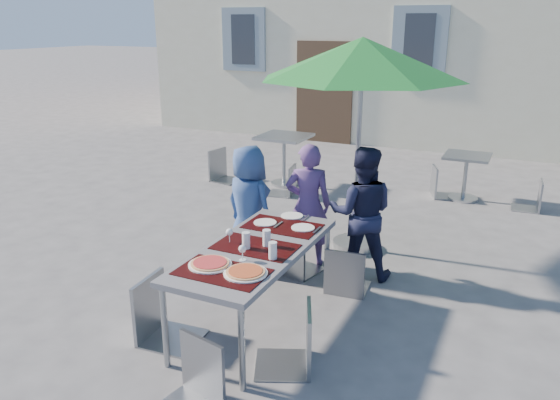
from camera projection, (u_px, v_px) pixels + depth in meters
The scene contains 22 objects.
ground at pixel (236, 311), 5.14m from camera, with size 90.00×90.00×0.00m, color #4F4E51.
dining_table at pixel (255, 253), 4.71m from camera, with size 0.80×1.85×0.76m.
pizza_near_left at pixel (210, 264), 4.32m from camera, with size 0.35×0.35×0.03m.
pizza_near_right at pixel (246, 272), 4.17m from camera, with size 0.34×0.34×0.03m.
glassware at pixel (256, 243), 4.58m from camera, with size 0.56×0.41×0.15m.
place_settings at pixel (287, 222), 5.25m from camera, with size 0.64×0.50×0.01m.
child_0 at pixel (249, 206), 5.98m from camera, with size 0.66×0.43×1.34m, color #2F4A82.
child_1 at pixel (308, 205), 5.96m from camera, with size 0.50×0.33×1.37m, color #583B79.
child_2 at pixel (362, 213), 5.65m from camera, with size 0.69×0.40×1.41m, color #181B35.
chair_0 at pixel (260, 221), 5.87m from camera, with size 0.53×0.53×0.95m.
chair_1 at pixel (294, 224), 5.73m from camera, with size 0.52×0.53×0.98m.
chair_2 at pixel (348, 243), 5.33m from camera, with size 0.44×0.44×0.91m.
chair_3 at pixel (157, 273), 4.52m from camera, with size 0.50×0.49×1.04m.
chair_4 at pixel (296, 302), 4.14m from camera, with size 0.57×0.57×0.97m.
chair_5 at pixel (190, 337), 3.72m from camera, with size 0.49×0.50×0.94m.
patio_umbrella at pixel (362, 61), 5.87m from camera, with size 2.28×2.28×2.44m.
cafe_table_0 at pixel (284, 149), 8.93m from camera, with size 0.78×0.78×0.84m.
bg_chair_l_0 at pixel (222, 146), 9.21m from camera, with size 0.52×0.51×1.01m.
bg_chair_r_0 at pixel (287, 163), 8.43m from camera, with size 0.46×0.45×0.89m.
cafe_table_1 at pixel (466, 170), 8.22m from camera, with size 0.65×0.65×0.70m.
bg_chair_l_1 at pixel (442, 164), 8.35m from camera, with size 0.51×0.51×0.90m.
bg_chair_r_1 at pixel (536, 178), 7.75m from camera, with size 0.40×0.40×0.84m.
Camera 1 is at (2.32, -3.95, 2.60)m, focal length 35.00 mm.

